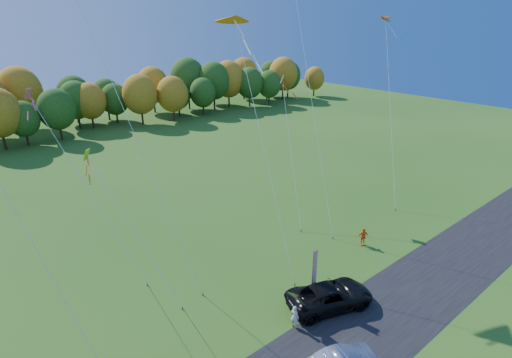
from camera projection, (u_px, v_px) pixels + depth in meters
ground at (313, 300)px, 26.98m from camera, size 160.00×160.00×0.00m
asphalt_strip at (362, 333)px, 24.13m from camera, size 90.00×6.00×0.01m
tree_line at (67, 135)px, 66.26m from camera, size 116.00×12.00×10.00m
black_suv at (330, 296)px, 26.15m from camera, size 6.35×4.44×1.61m
person_tailgate_a at (295, 317)px, 24.35m from camera, size 0.49×0.63×1.55m
person_tailgate_b at (331, 292)px, 26.50m from camera, size 0.88×0.95×1.57m
person_east at (363, 237)px, 33.36m from camera, size 0.99×0.79×1.58m
feather_flag at (314, 270)px, 26.08m from camera, size 0.52×0.17×3.99m
kite_delta_blue at (121, 102)px, 25.03m from camera, size 5.99×11.17×26.73m
kite_parafoil_orange at (303, 47)px, 34.21m from camera, size 5.11×12.67×31.38m
kite_delta_red at (262, 141)px, 29.37m from camera, size 3.79×10.84×19.31m
kite_parafoil_rainbow at (390, 111)px, 40.68m from camera, size 7.18×7.75×18.46m
kite_diamond_yellow at (135, 232)px, 25.61m from camera, size 3.34×6.58×10.43m
kite_diamond_green at (44, 264)px, 20.17m from camera, size 3.00×4.51×12.50m
kite_diamond_white at (291, 151)px, 37.20m from camera, size 4.53×7.69×13.05m
kite_diamond_pink at (89, 192)px, 27.46m from camera, size 4.35×7.82×13.78m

